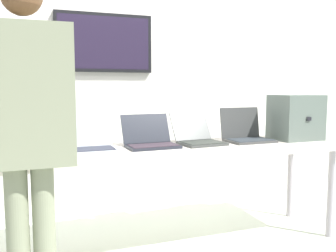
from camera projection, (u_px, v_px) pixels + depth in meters
back_wall at (117, 69)px, 3.64m from camera, size 8.00×0.11×2.79m
workbench at (152, 156)px, 2.66m from camera, size 3.07×0.70×0.77m
equipment_box at (295, 117)px, 3.11m from camera, size 0.38×0.33×0.38m
laptop_station_1 at (26, 145)px, 2.45m from camera, size 0.33×0.38×0.25m
laptop_station_2 at (89, 142)px, 2.58m from camera, size 0.36×0.32×0.25m
laptop_station_3 at (150, 139)px, 2.74m from camera, size 0.39×0.35×0.24m
laptop_station_4 at (198, 136)px, 2.89m from camera, size 0.36×0.42×0.24m
laptop_station_5 at (246, 134)px, 3.03m from camera, size 0.38×0.32×0.27m
person at (27, 120)px, 1.76m from camera, size 0.44×0.58×1.74m
coffee_mug at (32, 155)px, 2.14m from camera, size 0.07×0.07×0.10m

